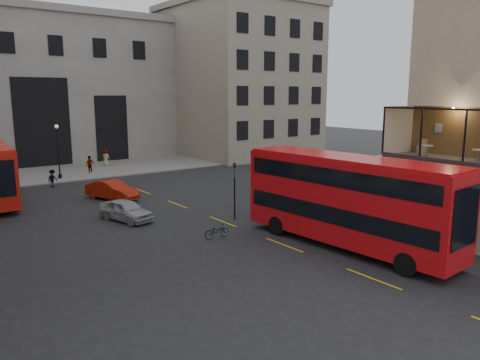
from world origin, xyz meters
TOP-DOWN VIEW (x-y plane):
  - ground at (0.00, 0.00)m, footprint 140.00×140.00m
  - host_frontage at (6.50, 0.00)m, footprint 3.00×11.00m
  - cafe_floor at (6.50, 0.00)m, footprint 3.00×10.00m
  - gateway at (-5.00, 47.99)m, footprint 35.00×10.60m
  - building_right at (20.00, 39.97)m, footprint 16.60×18.60m
  - pavement_far at (-6.00, 38.00)m, footprint 40.00×12.00m
  - traffic_light_near at (-1.00, 12.00)m, footprint 0.16×0.20m
  - street_lamp_b at (-6.00, 34.00)m, footprint 0.36×0.36m
  - bus_near at (0.50, 3.77)m, footprint 3.61×12.63m
  - car_a at (-6.91, 16.06)m, footprint 2.71×4.40m
  - car_b at (-5.25, 22.58)m, footprint 3.19×4.84m
  - bicycle at (-4.22, 9.36)m, footprint 1.59×0.66m
  - cyclist at (-0.85, 8.04)m, footprint 0.48×0.64m
  - pedestrian_b at (-7.65, 30.44)m, footprint 1.18×1.01m
  - pedestrian_c at (-2.47, 35.62)m, footprint 1.19×0.86m
  - pedestrian_d at (0.72, 39.38)m, footprint 1.11×1.14m
  - cafe_table_mid at (5.93, -0.30)m, footprint 0.62×0.62m
  - cafe_table_far at (5.53, 2.37)m, footprint 0.63×0.63m
  - cafe_chair_d at (7.66, 4.03)m, footprint 0.50×0.50m

SIDE VIEW (x-z plane):
  - ground at x=0.00m, z-range 0.00..0.00m
  - pavement_far at x=-6.00m, z-range 0.00..0.12m
  - bicycle at x=-4.22m, z-range 0.00..0.82m
  - car_a at x=-6.91m, z-range 0.00..1.40m
  - car_b at x=-5.25m, z-range 0.00..1.51m
  - pedestrian_b at x=-7.65m, z-range 0.00..1.58m
  - cyclist at x=-0.85m, z-range 0.00..1.60m
  - pedestrian_c at x=-2.47m, z-range 0.00..1.87m
  - pedestrian_d at x=0.72m, z-range 0.00..1.98m
  - host_frontage at x=6.50m, z-range 0.00..4.50m
  - street_lamp_b at x=-6.00m, z-range -0.27..5.06m
  - traffic_light_near at x=-1.00m, z-range 0.52..4.32m
  - bus_near at x=0.50m, z-range 0.31..5.29m
  - cafe_floor at x=6.50m, z-range 4.50..4.60m
  - cafe_chair_d at x=7.66m, z-range 4.42..5.32m
  - cafe_table_mid at x=5.93m, z-range 4.73..5.50m
  - cafe_table_far at x=5.53m, z-range 4.73..5.51m
  - gateway at x=-5.00m, z-range 0.39..18.39m
  - building_right at x=20.00m, z-range 0.39..20.39m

